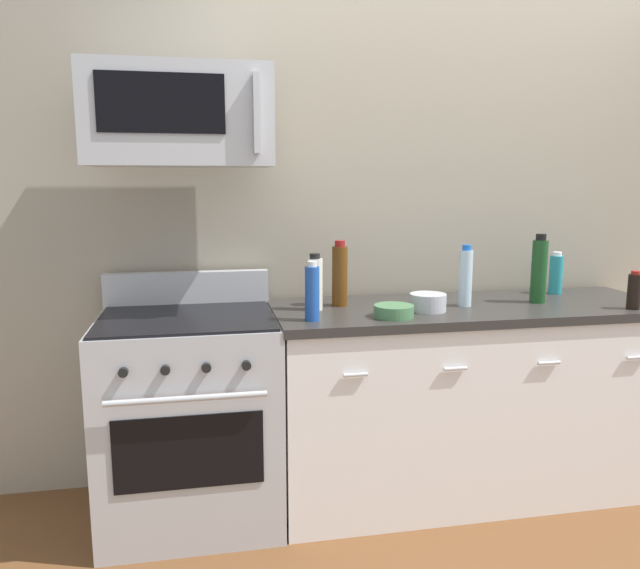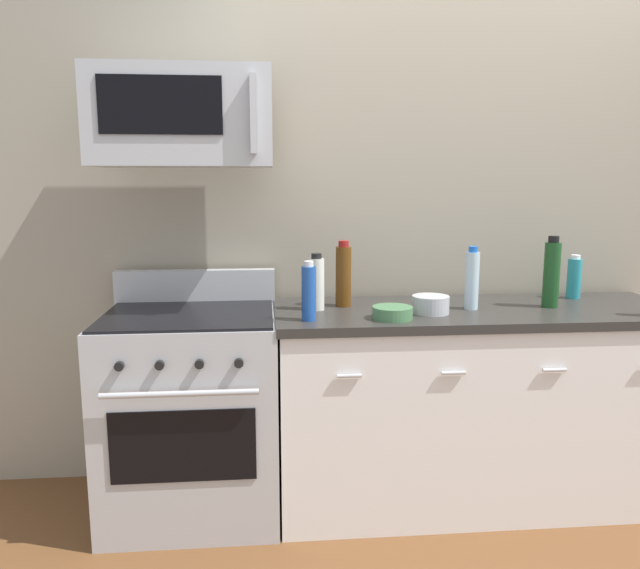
% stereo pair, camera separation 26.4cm
% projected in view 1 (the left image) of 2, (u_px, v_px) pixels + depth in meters
% --- Properties ---
extents(ground_plane, '(5.94, 5.94, 0.00)m').
position_uv_depth(ground_plane, '(464.00, 487.00, 3.00)').
color(ground_plane, brown).
extents(back_wall, '(4.95, 0.10, 2.70)m').
position_uv_depth(back_wall, '(441.00, 208.00, 3.17)').
color(back_wall, '#9E937F').
rests_on(back_wall, ground_plane).
extents(counter_unit, '(1.86, 0.66, 0.92)m').
position_uv_depth(counter_unit, '(468.00, 399.00, 2.93)').
color(counter_unit, white).
rests_on(counter_unit, ground_plane).
extents(range_oven, '(0.76, 0.69, 1.07)m').
position_uv_depth(range_oven, '(190.00, 416.00, 2.68)').
color(range_oven, '#B7BABF').
rests_on(range_oven, ground_plane).
extents(microwave, '(0.74, 0.44, 0.40)m').
position_uv_depth(microwave, '(179.00, 117.00, 2.51)').
color(microwave, '#B7BABF').
extents(bottle_vinegar_white, '(0.07, 0.07, 0.25)m').
position_uv_depth(bottle_vinegar_white, '(315.00, 283.00, 2.72)').
color(bottle_vinegar_white, silver).
rests_on(bottle_vinegar_white, countertop_slab).
extents(bottle_water_clear, '(0.06, 0.06, 0.28)m').
position_uv_depth(bottle_water_clear, '(466.00, 277.00, 2.80)').
color(bottle_water_clear, silver).
rests_on(bottle_water_clear, countertop_slab).
extents(bottle_soda_blue, '(0.06, 0.06, 0.25)m').
position_uv_depth(bottle_soda_blue, '(312.00, 293.00, 2.51)').
color(bottle_soda_blue, '#1E4CA5').
rests_on(bottle_soda_blue, countertop_slab).
extents(bottle_dish_soap, '(0.07, 0.07, 0.21)m').
position_uv_depth(bottle_dish_soap, '(556.00, 274.00, 3.11)').
color(bottle_dish_soap, teal).
rests_on(bottle_dish_soap, countertop_slab).
extents(bottle_wine_amber, '(0.07, 0.07, 0.30)m').
position_uv_depth(bottle_wine_amber, '(340.00, 275.00, 2.80)').
color(bottle_wine_amber, '#59330F').
rests_on(bottle_wine_amber, countertop_slab).
extents(bottle_wine_green, '(0.07, 0.07, 0.33)m').
position_uv_depth(bottle_wine_green, '(539.00, 270.00, 2.88)').
color(bottle_wine_green, '#19471E').
rests_on(bottle_wine_green, countertop_slab).
extents(bottle_soy_sauce_dark, '(0.06, 0.06, 0.17)m').
position_uv_depth(bottle_soy_sauce_dark, '(634.00, 291.00, 2.74)').
color(bottle_soy_sauce_dark, black).
rests_on(bottle_soy_sauce_dark, countertop_slab).
extents(bowl_green_glaze, '(0.17, 0.17, 0.05)m').
position_uv_depth(bowl_green_glaze, '(394.00, 311.00, 2.59)').
color(bowl_green_glaze, '#477A4C').
rests_on(bowl_green_glaze, countertop_slab).
extents(bowl_steel_prep, '(0.16, 0.16, 0.08)m').
position_uv_depth(bowl_steel_prep, '(428.00, 302.00, 2.71)').
color(bowl_steel_prep, '#B2B5BA').
rests_on(bowl_steel_prep, countertop_slab).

